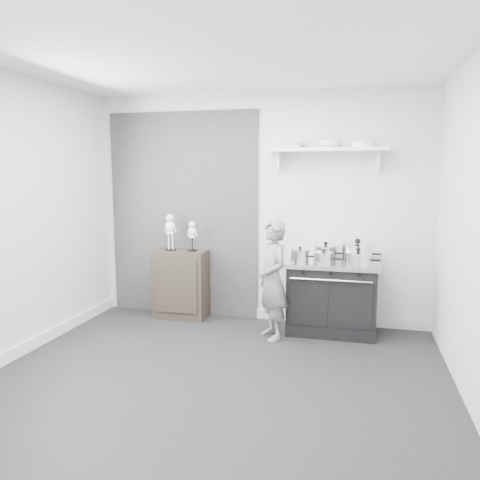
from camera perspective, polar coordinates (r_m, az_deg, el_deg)
name	(u,v)px	position (r m, az deg, el deg)	size (l,w,h in m)	color
ground	(214,379)	(4.21, -3.14, -16.59)	(4.00, 4.00, 0.00)	black
room_shell	(208,188)	(3.99, -3.91, 6.39)	(4.02, 3.62, 2.71)	beige
wall_shelf	(327,151)	(5.34, 10.57, 10.66)	(1.30, 0.26, 0.24)	white
stove	(332,297)	(5.31, 11.11, -6.82)	(1.00, 0.63, 0.80)	black
side_cabinet	(181,284)	(5.81, -7.16, -5.32)	(0.64, 0.37, 0.83)	black
child	(273,280)	(4.99, 4.01, -4.86)	(0.47, 0.31, 1.28)	slate
pot_front_left	(300,255)	(5.17, 7.33, -1.86)	(0.29, 0.20, 0.17)	silver
pot_back_left	(326,252)	(5.35, 10.39, -1.46)	(0.35, 0.27, 0.20)	silver
pot_back_right	(357,252)	(5.27, 14.11, -1.48)	(0.43, 0.34, 0.26)	silver
pot_front_right	(358,259)	(5.03, 14.20, -2.23)	(0.37, 0.28, 0.20)	silver
pot_front_center	(324,258)	(5.09, 10.17, -2.14)	(0.30, 0.21, 0.16)	silver
skeleton_full	(170,229)	(5.74, -8.49, 1.30)	(0.14, 0.09, 0.51)	silver
skeleton_torso	(192,234)	(5.64, -5.85, 0.73)	(0.12, 0.07, 0.41)	silver
bowl_large	(293,145)	(5.38, 6.43, 11.44)	(0.28, 0.28, 0.07)	white
bowl_small	(330,144)	(5.34, 10.86, 11.40)	(0.24, 0.24, 0.07)	white
plate_stack	(363,144)	(5.33, 14.77, 11.21)	(0.25, 0.25, 0.06)	white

